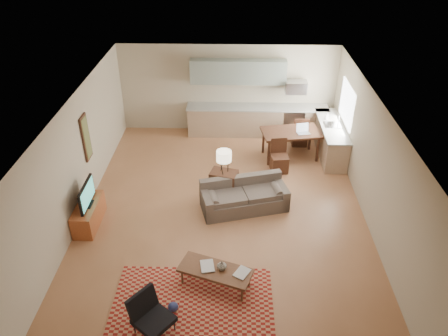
{
  "coord_description": "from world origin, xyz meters",
  "views": [
    {
      "loc": [
        0.23,
        -7.94,
        6.3
      ],
      "look_at": [
        0.0,
        0.3,
        1.15
      ],
      "focal_mm": 35.0,
      "sensor_mm": 36.0,
      "label": 1
    }
  ],
  "objects_px": {
    "sofa": "(244,196)",
    "armchair": "(153,317)",
    "coffee_table": "(215,277)",
    "tv_credenza": "(89,214)",
    "console_table": "(224,185)",
    "dining_table": "(290,144)"
  },
  "relations": [
    {
      "from": "sofa",
      "to": "armchair",
      "type": "relative_size",
      "value": 2.75
    },
    {
      "from": "sofa",
      "to": "coffee_table",
      "type": "distance_m",
      "value": 2.5
    },
    {
      "from": "sofa",
      "to": "coffee_table",
      "type": "xyz_separation_m",
      "value": [
        -0.57,
        -2.43,
        -0.15
      ]
    },
    {
      "from": "armchair",
      "to": "tv_credenza",
      "type": "distance_m",
      "value": 3.44
    },
    {
      "from": "coffee_table",
      "to": "tv_credenza",
      "type": "height_order",
      "value": "tv_credenza"
    },
    {
      "from": "console_table",
      "to": "dining_table",
      "type": "bearing_deg",
      "value": 63.88
    },
    {
      "from": "coffee_table",
      "to": "console_table",
      "type": "height_order",
      "value": "console_table"
    },
    {
      "from": "sofa",
      "to": "tv_credenza",
      "type": "height_order",
      "value": "sofa"
    },
    {
      "from": "coffee_table",
      "to": "console_table",
      "type": "relative_size",
      "value": 1.87
    },
    {
      "from": "console_table",
      "to": "coffee_table",
      "type": "bearing_deg",
      "value": -76.06
    },
    {
      "from": "dining_table",
      "to": "coffee_table",
      "type": "bearing_deg",
      "value": -120.75
    },
    {
      "from": "sofa",
      "to": "armchair",
      "type": "height_order",
      "value": "armchair"
    },
    {
      "from": "coffee_table",
      "to": "tv_credenza",
      "type": "relative_size",
      "value": 1.18
    },
    {
      "from": "console_table",
      "to": "dining_table",
      "type": "height_order",
      "value": "dining_table"
    },
    {
      "from": "tv_credenza",
      "to": "dining_table",
      "type": "xyz_separation_m",
      "value": [
        4.79,
        3.13,
        0.13
      ]
    },
    {
      "from": "armchair",
      "to": "console_table",
      "type": "bearing_deg",
      "value": 23.57
    },
    {
      "from": "tv_credenza",
      "to": "dining_table",
      "type": "relative_size",
      "value": 0.73
    },
    {
      "from": "coffee_table",
      "to": "tv_credenza",
      "type": "distance_m",
      "value": 3.4
    },
    {
      "from": "sofa",
      "to": "coffee_table",
      "type": "bearing_deg",
      "value": -118.44
    },
    {
      "from": "console_table",
      "to": "sofa",
      "type": "bearing_deg",
      "value": -25.7
    },
    {
      "from": "tv_credenza",
      "to": "armchair",
      "type": "bearing_deg",
      "value": -55.7
    },
    {
      "from": "coffee_table",
      "to": "console_table",
      "type": "bearing_deg",
      "value": 107.95
    }
  ]
}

